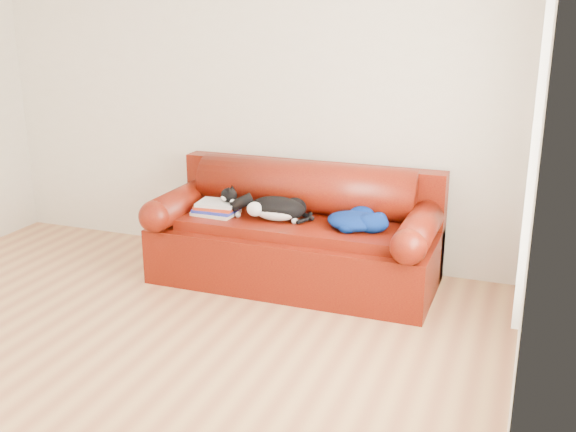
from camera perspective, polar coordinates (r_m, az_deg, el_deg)
name	(u,v)px	position (r m, az deg, el deg)	size (l,w,h in m)	color
ground	(113,358)	(4.24, -14.62, -11.52)	(4.50, 4.50, 0.00)	#9C603E
room_shell	(110,74)	(3.69, -14.83, 11.53)	(4.52, 4.02, 2.61)	beige
sofa_base	(295,252)	(5.08, 0.57, -3.04)	(2.10, 0.90, 0.50)	#390206
sofa_back	(306,205)	(5.21, 1.50, 0.97)	(2.10, 1.01, 0.88)	#390206
book_stack	(217,208)	(5.12, -6.05, 0.68)	(0.33, 0.26, 0.10)	beige
cat	(276,209)	(4.94, -0.99, 0.59)	(0.61, 0.38, 0.22)	black
blanket	(357,220)	(4.79, 5.83, -0.34)	(0.49, 0.39, 0.14)	#020F3F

